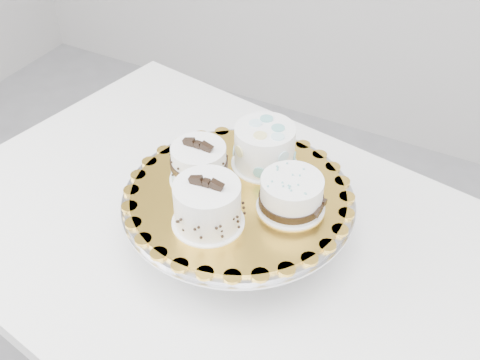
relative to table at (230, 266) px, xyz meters
The scene contains 7 objects.
table is the anchor object (origin of this frame).
cake_stand 0.16m from the table, ahead, with size 0.40×0.40×0.11m.
cake_board 0.20m from the table, ahead, with size 0.37×0.37×0.01m, color gold.
cake_swirl 0.25m from the table, 82.26° to the right, with size 0.12×0.12×0.09m.
cake_banded 0.24m from the table, behind, with size 0.11×0.11×0.09m.
cake_dots 0.26m from the table, 75.49° to the left, with size 0.14×0.14×0.08m.
cake_ribbon 0.25m from the table, ahead, with size 0.12×0.11×0.06m.
Camera 1 is at (0.53, -0.42, 1.54)m, focal length 45.00 mm.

